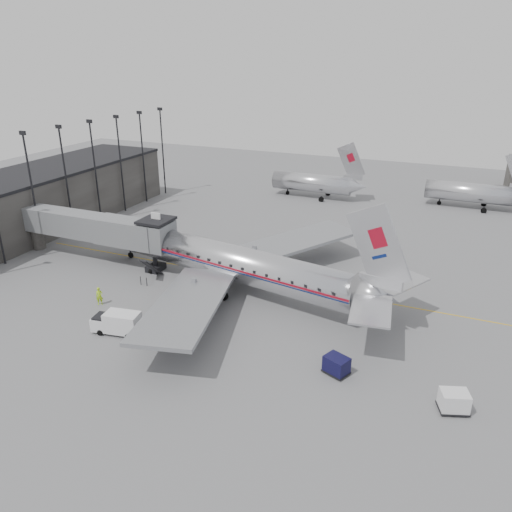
{
  "coord_description": "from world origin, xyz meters",
  "views": [
    {
      "loc": [
        23.15,
        -41.67,
        24.17
      ],
      "look_at": [
        2.99,
        5.28,
        3.2
      ],
      "focal_mm": 35.0,
      "sensor_mm": 36.0,
      "label": 1
    }
  ],
  "objects_px": {
    "service_van": "(117,322)",
    "baggage_cart_navy": "(336,365)",
    "baggage_cart_white": "(454,401)",
    "ramp_worker": "(99,296)",
    "airliner": "(228,261)"
  },
  "relations": [
    {
      "from": "service_van",
      "to": "baggage_cart_white",
      "type": "distance_m",
      "value": 29.19
    },
    {
      "from": "airliner",
      "to": "baggage_cart_white",
      "type": "relative_size",
      "value": 15.81
    },
    {
      "from": "baggage_cart_white",
      "to": "service_van",
      "type": "bearing_deg",
      "value": 161.94
    },
    {
      "from": "airliner",
      "to": "baggage_cart_white",
      "type": "distance_m",
      "value": 26.91
    },
    {
      "from": "service_van",
      "to": "ramp_worker",
      "type": "xyz_separation_m",
      "value": [
        -5.22,
        3.88,
        -0.16
      ]
    },
    {
      "from": "baggage_cart_white",
      "to": "ramp_worker",
      "type": "relative_size",
      "value": 1.29
    },
    {
      "from": "airliner",
      "to": "ramp_worker",
      "type": "xyz_separation_m",
      "value": [
        -10.44,
        -8.86,
        -2.18
      ]
    },
    {
      "from": "baggage_cart_navy",
      "to": "airliner",
      "type": "bearing_deg",
      "value": 167.0
    },
    {
      "from": "service_van",
      "to": "ramp_worker",
      "type": "relative_size",
      "value": 2.47
    },
    {
      "from": "service_van",
      "to": "baggage_cart_navy",
      "type": "bearing_deg",
      "value": -4.16
    },
    {
      "from": "ramp_worker",
      "to": "baggage_cart_white",
      "type": "bearing_deg",
      "value": -42.53
    },
    {
      "from": "service_van",
      "to": "baggage_cart_white",
      "type": "relative_size",
      "value": 1.91
    },
    {
      "from": "baggage_cart_navy",
      "to": "baggage_cart_white",
      "type": "height_order",
      "value": "baggage_cart_white"
    },
    {
      "from": "airliner",
      "to": "baggage_cart_navy",
      "type": "height_order",
      "value": "airliner"
    },
    {
      "from": "baggage_cart_navy",
      "to": "ramp_worker",
      "type": "height_order",
      "value": "ramp_worker"
    }
  ]
}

